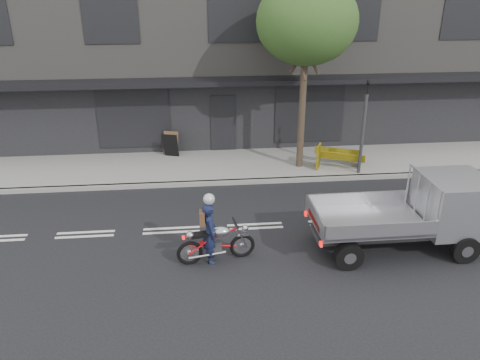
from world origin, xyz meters
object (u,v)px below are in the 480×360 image
Objects in this scene: motorcycle at (216,242)px; flatbed_ute at (437,207)px; street_tree at (307,22)px; rider at (210,233)px; sandwich_board at (171,145)px; construction_barrier at (341,157)px; traffic_light_pole at (363,133)px.

motorcycle is 5.77m from flatbed_ute.
motorcycle is at bearing -120.18° from street_tree.
rider is at bearing -179.10° from flatbed_ute.
sandwich_board reaches higher than motorcycle.
construction_barrier is (4.83, 5.34, 0.09)m from motorcycle.
rider reaches higher than sandwich_board.
rider is 5.90m from flatbed_ute.
motorcycle is 7.46m from sandwich_board.
rider is (-0.15, -0.00, 0.26)m from motorcycle.
construction_barrier is (-0.90, 5.22, -0.55)m from flatbed_ute.
traffic_light_pole reaches higher than sandwich_board.
rider is at bearing 170.85° from motorcycle.
traffic_light_pole is at bearing -31.06° from construction_barrier.
construction_barrier reaches higher than motorcycle.
sandwich_board is at bearing 91.66° from motorcycle.
flatbed_ute is at bearing -80.19° from construction_barrier.
motorcycle is at bearing -61.42° from sandwich_board.
rider reaches higher than construction_barrier.
construction_barrier reaches higher than sandwich_board.
flatbed_ute is (2.34, -5.73, -4.10)m from street_tree.
sandwich_board is at bearing 134.51° from flatbed_ute.
motorcycle is 2.16× the size of sandwich_board.
sandwich_board is at bearing 161.10° from traffic_light_pole.
street_tree is 4.90m from construction_barrier.
construction_barrier is 1.82× the size of sandwich_board.
traffic_light_pole is at bearing 93.75° from flatbed_ute.
construction_barrier is at bearing 38.65° from motorcycle.
motorcycle is 1.26× the size of rider.
street_tree is at bearing 50.64° from motorcycle.
rider is 0.94× the size of construction_barrier.
flatbed_ute is at bearing -8.05° from motorcycle.
street_tree is at bearing 160.46° from construction_barrier.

